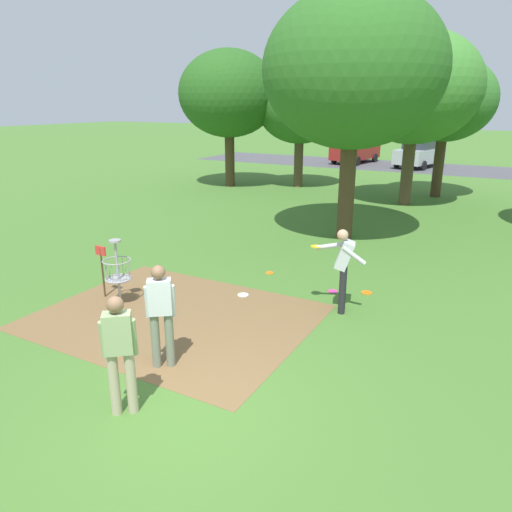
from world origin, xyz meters
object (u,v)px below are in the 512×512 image
(tree_mid_center, at_px, (415,88))
(parked_car_center_left, at_px, (420,153))
(player_foreground_watching, at_px, (161,311))
(player_waiting_left, at_px, (119,349))
(frisbee_far_left, at_px, (270,273))
(tree_near_right, at_px, (300,107))
(frisbee_mid_grass, at_px, (367,293))
(frisbee_near_basket, at_px, (243,295))
(player_throwing, at_px, (343,265))
(tree_far_left, at_px, (446,100))
(parked_car_leftmost, at_px, (355,150))
(frisbee_by_tee, at_px, (333,291))
(tree_mid_left, at_px, (354,71))
(tree_far_center, at_px, (229,94))
(disc_golf_basket, at_px, (116,269))

(tree_mid_center, height_order, parked_car_center_left, tree_mid_center)
(player_foreground_watching, height_order, player_waiting_left, same)
(player_waiting_left, xyz_separation_m, frisbee_far_left, (-0.81, 5.91, -0.96))
(tree_near_right, height_order, parked_car_center_left, tree_near_right)
(frisbee_mid_grass, relative_size, frisbee_far_left, 1.19)
(frisbee_near_basket, height_order, frisbee_mid_grass, same)
(player_foreground_watching, distance_m, frisbee_far_left, 4.82)
(frisbee_near_basket, bearing_deg, player_throwing, 6.64)
(player_foreground_watching, xyz_separation_m, player_throwing, (1.79, 3.40, 0.02))
(tree_far_left, bearing_deg, tree_near_right, -175.81)
(frisbee_mid_grass, distance_m, tree_mid_center, 11.40)
(tree_near_right, distance_m, parked_car_center_left, 11.83)
(tree_far_left, bearing_deg, parked_car_leftmost, 123.82)
(tree_near_right, bearing_deg, frisbee_by_tee, -62.92)
(frisbee_near_basket, bearing_deg, tree_near_right, 109.20)
(parked_car_center_left, bearing_deg, tree_far_left, -75.46)
(frisbee_far_left, height_order, tree_mid_left, tree_mid_left)
(frisbee_near_basket, distance_m, tree_far_center, 15.24)
(parked_car_center_left, bearing_deg, player_throwing, -82.85)
(tree_mid_center, relative_size, tree_far_center, 1.04)
(tree_near_right, distance_m, tree_mid_left, 9.77)
(player_throwing, distance_m, frisbee_far_left, 2.81)
(frisbee_mid_grass, xyz_separation_m, parked_car_leftmost, (-7.69, 23.44, 0.91))
(player_waiting_left, xyz_separation_m, parked_car_center_left, (-1.57, 28.91, -0.05))
(tree_mid_center, bearing_deg, frisbee_far_left, -95.99)
(frisbee_by_tee, bearing_deg, tree_near_right, 117.08)
(frisbee_far_left, relative_size, tree_far_center, 0.03)
(player_throwing, xyz_separation_m, tree_near_right, (-6.95, 13.53, 2.89))
(frisbee_mid_grass, height_order, parked_car_leftmost, parked_car_leftmost)
(frisbee_by_tee, xyz_separation_m, frisbee_mid_grass, (0.69, 0.29, 0.00))
(disc_golf_basket, bearing_deg, parked_car_leftmost, 96.92)
(frisbee_near_basket, bearing_deg, frisbee_by_tee, 34.73)
(frisbee_far_left, relative_size, parked_car_leftmost, 0.05)
(frisbee_mid_grass, relative_size, parked_car_leftmost, 0.06)
(frisbee_by_tee, bearing_deg, parked_car_center_left, 96.23)
(frisbee_near_basket, xyz_separation_m, frisbee_by_tee, (1.66, 1.15, 0.00))
(player_waiting_left, xyz_separation_m, parked_car_leftmost, (-6.01, 29.24, -0.05))
(frisbee_mid_grass, bearing_deg, player_foreground_watching, -113.38)
(player_throwing, distance_m, tree_near_right, 15.48)
(player_foreground_watching, bearing_deg, player_throwing, 62.27)
(tree_mid_center, bearing_deg, tree_near_right, 160.80)
(player_throwing, height_order, frisbee_mid_grass, player_throwing)
(player_throwing, height_order, frisbee_far_left, player_throwing)
(disc_golf_basket, distance_m, parked_car_leftmost, 26.67)
(frisbee_mid_grass, bearing_deg, disc_golf_basket, -145.83)
(tree_far_center, relative_size, parked_car_leftmost, 1.46)
(player_foreground_watching, height_order, tree_near_right, tree_near_right)
(frisbee_far_left, distance_m, tree_mid_center, 11.26)
(disc_golf_basket, bearing_deg, frisbee_far_left, 57.73)
(frisbee_mid_grass, height_order, frisbee_far_left, same)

